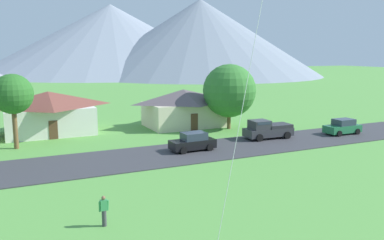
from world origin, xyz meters
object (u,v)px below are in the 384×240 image
at_px(parked_car_black_west_end, 193,142).
at_px(watcher_person, 104,210).
at_px(pickup_truck_charcoal_west_side, 267,129).
at_px(tree_left_of_center, 229,91).
at_px(parked_car_green_mid_west, 343,127).
at_px(house_leftmost, 183,107).
at_px(tree_center, 13,94).
at_px(house_right_center, 49,112).

bearing_deg(parked_car_black_west_end, watcher_person, -131.25).
relative_size(pickup_truck_charcoal_west_side, watcher_person, 3.16).
bearing_deg(tree_left_of_center, parked_car_green_mid_west, -40.65).
relative_size(tree_left_of_center, parked_car_black_west_end, 1.82).
bearing_deg(tree_left_of_center, watcher_person, -133.47).
distance_m(house_leftmost, tree_center, 19.89).
height_order(house_right_center, parked_car_green_mid_west, house_right_center).
bearing_deg(tree_center, parked_car_black_west_end, -28.42).
bearing_deg(parked_car_green_mid_west, tree_center, 165.98).
height_order(tree_left_of_center, watcher_person, tree_left_of_center).
bearing_deg(parked_car_green_mid_west, house_leftmost, 138.51).
height_order(tree_left_of_center, tree_center, tree_left_of_center).
distance_m(house_right_center, pickup_truck_charcoal_west_side, 24.37).
bearing_deg(pickup_truck_charcoal_west_side, house_right_center, 147.45).
relative_size(house_leftmost, house_right_center, 0.95).
height_order(house_leftmost, house_right_center, house_right_center).
distance_m(parked_car_black_west_end, parked_car_green_mid_west, 18.37).
height_order(pickup_truck_charcoal_west_side, watcher_person, pickup_truck_charcoal_west_side).
relative_size(tree_center, pickup_truck_charcoal_west_side, 1.35).
bearing_deg(parked_car_green_mid_west, tree_left_of_center, 139.35).
bearing_deg(watcher_person, parked_car_black_west_end, 48.75).
distance_m(tree_left_of_center, parked_car_black_west_end, 12.41).
distance_m(house_leftmost, pickup_truck_charcoal_west_side, 11.85).
bearing_deg(tree_center, pickup_truck_charcoal_west_side, -15.30).
bearing_deg(parked_car_black_west_end, house_leftmost, 69.98).
distance_m(pickup_truck_charcoal_west_side, watcher_person, 25.02).
height_order(parked_car_black_west_end, parked_car_green_mid_west, same).
xyz_separation_m(tree_left_of_center, tree_center, (-23.47, -0.08, 0.62)).
height_order(tree_left_of_center, pickup_truck_charcoal_west_side, tree_left_of_center).
distance_m(house_leftmost, tree_left_of_center, 6.19).
relative_size(tree_center, parked_car_black_west_end, 1.68).
xyz_separation_m(tree_center, watcher_person, (3.63, -20.84, -4.32)).
height_order(tree_left_of_center, parked_car_black_west_end, tree_left_of_center).
bearing_deg(pickup_truck_charcoal_west_side, parked_car_black_west_end, -171.41).
bearing_deg(pickup_truck_charcoal_west_side, watcher_person, -145.38).
bearing_deg(house_right_center, tree_left_of_center, -17.90).
bearing_deg(house_leftmost, watcher_person, -122.12).
bearing_deg(house_right_center, house_leftmost, -8.81).
relative_size(parked_car_black_west_end, parked_car_green_mid_west, 1.01).
bearing_deg(tree_center, house_leftmost, 11.88).
bearing_deg(watcher_person, pickup_truck_charcoal_west_side, 34.62).
bearing_deg(tree_left_of_center, house_leftmost, 136.63).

